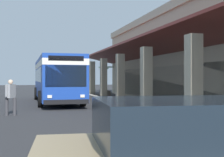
% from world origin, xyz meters
% --- Properties ---
extents(ground, '(120.00, 120.00, 0.00)m').
position_xyz_m(ground, '(0.00, 8.00, 0.00)').
color(ground, '#2D2D30').
extents(curb_strip, '(36.43, 0.50, 0.12)m').
position_xyz_m(curb_strip, '(2.46, 2.83, 0.06)').
color(curb_strip, '#9E998E').
rests_on(curb_strip, ground).
extents(transit_bus, '(11.24, 2.94, 3.34)m').
position_xyz_m(transit_bus, '(-1.10, -1.15, 1.85)').
color(transit_bus, '#193D9E').
rests_on(transit_bus, ground).
extents(parked_sedan_tan, '(2.73, 4.56, 1.47)m').
position_xyz_m(parked_sedan_tan, '(17.59, -0.87, 0.75)').
color(parked_sedan_tan, '#9E845B').
rests_on(parked_sedan_tan, ground).
extents(pedestrian, '(0.57, 0.51, 1.67)m').
position_xyz_m(pedestrian, '(6.25, -3.85, 0.94)').
color(pedestrian, '#38383D').
rests_on(pedestrian, ground).
extents(potted_palm, '(1.68, 1.67, 2.87)m').
position_xyz_m(potted_palm, '(-6.11, 3.80, 0.70)').
color(potted_palm, gray).
rests_on(potted_palm, ground).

